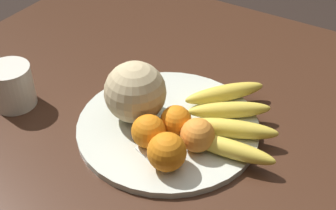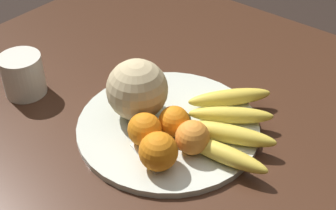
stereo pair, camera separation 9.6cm
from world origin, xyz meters
name	(u,v)px [view 2 (the right image)]	position (x,y,z in m)	size (l,w,h in m)	color
kitchen_table	(205,158)	(0.00, 0.00, 0.67)	(1.47, 1.11, 0.76)	#3D2316
fruit_bowl	(168,126)	(0.06, 0.05, 0.77)	(0.39, 0.39, 0.01)	beige
melon	(137,90)	(0.13, 0.07, 0.84)	(0.13, 0.13, 0.13)	#C6B284
banana_bunch	(228,124)	(-0.05, -0.01, 0.79)	(0.25, 0.27, 0.04)	#473819
orange_front_left	(160,152)	(0.00, 0.16, 0.81)	(0.08, 0.08, 0.08)	orange
orange_front_right	(193,137)	(-0.02, 0.09, 0.81)	(0.07, 0.07, 0.07)	orange
orange_mid_center	(174,121)	(0.04, 0.07, 0.81)	(0.06, 0.06, 0.06)	orange
orange_back_left	(145,129)	(0.06, 0.13, 0.81)	(0.07, 0.07, 0.07)	orange
produce_tag	(149,156)	(0.03, 0.15, 0.78)	(0.10, 0.06, 0.00)	white
ceramic_mug	(22,74)	(0.41, 0.16, 0.81)	(0.13, 0.10, 0.10)	beige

